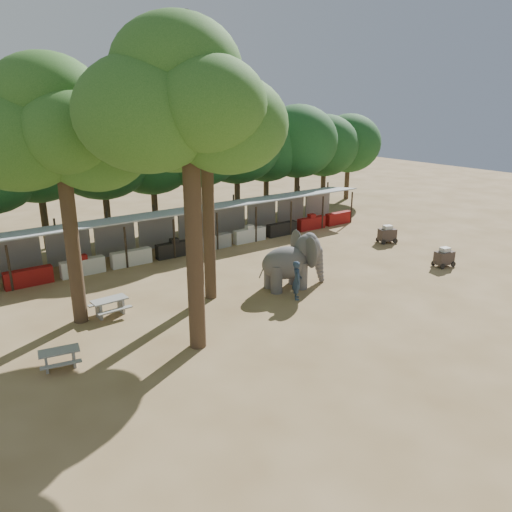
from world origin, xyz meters
TOP-DOWN VIEW (x-y plane):
  - ground at (0.00, 0.00)m, footprint 100.00×100.00m
  - vendor_stalls at (-0.00, 13.84)m, footprint 28.00×2.99m
  - yard_tree_left at (-9.13, 7.19)m, footprint 7.10×6.90m
  - yard_tree_center at (-6.13, 2.19)m, footprint 7.10×6.90m
  - yard_tree_back at (-3.13, 6.19)m, footprint 7.10×6.90m
  - backdrop_trees at (0.00, 19.00)m, footprint 46.46×5.95m
  - elephant at (1.17, 4.74)m, footprint 3.74×2.77m
  - handler at (0.27, 3.40)m, footprint 0.77×0.83m
  - picnic_table_near at (-10.84, 3.48)m, footprint 1.60×1.49m
  - picnic_table_far at (-7.73, 6.85)m, footprint 1.60×1.46m
  - cart_front at (10.28, 2.10)m, footprint 1.27×0.93m
  - cart_back at (11.52, 7.28)m, footprint 1.42×1.16m

SIDE VIEW (x-z plane):
  - ground at x=0.00m, z-range 0.00..0.00m
  - picnic_table_near at x=-10.84m, z-range 0.11..0.80m
  - picnic_table_far at x=-7.73m, z-range 0.12..0.89m
  - cart_front at x=10.28m, z-range -0.01..1.13m
  - cart_back at x=11.52m, z-range -0.01..1.18m
  - handler at x=0.27m, z-range 0.00..1.91m
  - vendor_stalls at x=0.00m, z-range -0.22..2.58m
  - elephant at x=1.17m, z-range 0.00..2.78m
  - backdrop_trees at x=0.00m, z-range 1.35..9.68m
  - yard_tree_left at x=-9.13m, z-range 2.69..13.71m
  - yard_tree_back at x=-3.13m, z-range 2.86..14.22m
  - yard_tree_center at x=-6.13m, z-range 3.19..15.23m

